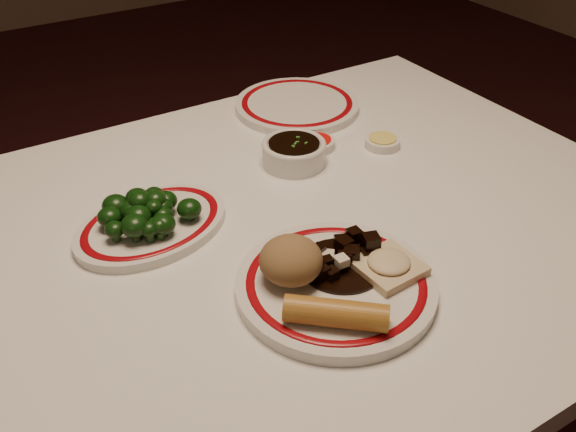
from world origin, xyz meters
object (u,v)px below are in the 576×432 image
at_px(dining_table, 281,273).
at_px(spring_roll, 336,313).
at_px(main_plate, 336,285).
at_px(fried_wonton, 389,265).
at_px(broccoli_plate, 152,225).
at_px(rice_mound, 291,260).
at_px(stirfry_heap, 343,258).
at_px(broccoli_pile, 146,211).
at_px(soy_bowl, 294,154).

bearing_deg(dining_table, spring_roll, -104.70).
height_order(dining_table, main_plate, main_plate).
xyz_separation_m(dining_table, fried_wonton, (0.06, -0.18, 0.12)).
height_order(spring_roll, broccoli_plate, spring_roll).
bearing_deg(rice_mound, dining_table, 64.43).
height_order(fried_wonton, stirfry_heap, stirfry_heap).
relative_size(rice_mound, broccoli_pile, 0.58).
relative_size(main_plate, broccoli_plate, 0.98).
height_order(spring_roll, soy_bowl, spring_roll).
height_order(fried_wonton, broccoli_plate, fried_wonton).
distance_m(spring_roll, broccoli_plate, 0.34).
bearing_deg(broccoli_pile, rice_mound, -62.30).
height_order(main_plate, stirfry_heap, stirfry_heap).
bearing_deg(fried_wonton, stirfry_heap, 133.67).
bearing_deg(spring_roll, dining_table, 25.94).
bearing_deg(rice_mound, broccoli_plate, 115.86).
bearing_deg(dining_table, soy_bowl, 51.72).
bearing_deg(soy_bowl, rice_mound, -122.81).
relative_size(broccoli_plate, broccoli_pile, 1.90).
bearing_deg(dining_table, fried_wonton, -72.65).
xyz_separation_m(dining_table, stirfry_heap, (0.02, -0.14, 0.12)).
relative_size(spring_roll, broccoli_pile, 0.87).
bearing_deg(rice_mound, stirfry_heap, -8.46).
relative_size(spring_roll, stirfry_heap, 1.05).
distance_m(rice_mound, soy_bowl, 0.33).
relative_size(fried_wonton, stirfry_heap, 0.71).
xyz_separation_m(main_plate, fried_wonton, (0.07, -0.02, 0.02)).
relative_size(dining_table, main_plate, 4.47).
height_order(fried_wonton, broccoli_pile, broccoli_pile).
distance_m(main_plate, rice_mound, 0.07).
xyz_separation_m(rice_mound, stirfry_heap, (0.08, -0.01, -0.02)).
bearing_deg(broccoli_plate, broccoli_pile, -152.32).
distance_m(main_plate, broccoli_plate, 0.30).
relative_size(dining_table, spring_roll, 9.56).
distance_m(main_plate, fried_wonton, 0.08).
relative_size(dining_table, rice_mound, 14.36).
distance_m(rice_mound, broccoli_plate, 0.25).
relative_size(spring_roll, broccoli_plate, 0.46).
height_order(main_plate, fried_wonton, fried_wonton).
xyz_separation_m(dining_table, broccoli_plate, (-0.17, 0.09, 0.10)).
height_order(fried_wonton, soy_bowl, same).
xyz_separation_m(fried_wonton, stirfry_heap, (-0.04, 0.04, -0.00)).
xyz_separation_m(broccoli_plate, soy_bowl, (0.28, 0.05, 0.01)).
relative_size(rice_mound, stirfry_heap, 0.70).
distance_m(dining_table, soy_bowl, 0.22).
relative_size(dining_table, broccoli_pile, 8.31).
distance_m(dining_table, main_plate, 0.19).
distance_m(broccoli_plate, broccoli_pile, 0.03).
height_order(dining_table, spring_roll, spring_roll).
bearing_deg(broccoli_pile, fried_wonton, -49.56).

